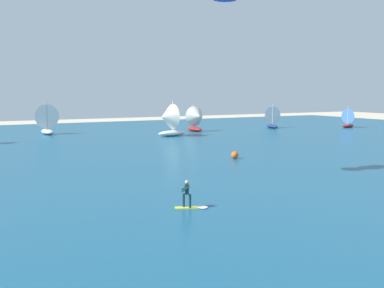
% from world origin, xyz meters
% --- Properties ---
extents(ocean, '(160.00, 90.00, 0.10)m').
position_xyz_m(ocean, '(0.00, 50.45, 0.05)').
color(ocean, navy).
rests_on(ocean, ground).
extents(kitesurfer, '(2.02, 1.29, 1.67)m').
position_xyz_m(kitesurfer, '(-1.84, 19.30, 0.70)').
color(kitesurfer, yellow).
rests_on(kitesurfer, ocean).
extents(sailboat_leading, '(4.89, 4.18, 5.63)m').
position_xyz_m(sailboat_leading, '(14.66, 58.02, 2.68)').
color(sailboat_leading, white).
rests_on(sailboat_leading, ocean).
extents(sailboat_mid_left, '(3.55, 4.10, 4.66)m').
position_xyz_m(sailboat_mid_left, '(38.90, 63.37, 2.23)').
color(sailboat_mid_left, navy).
rests_on(sailboat_mid_left, ocean).
extents(sailboat_anchored_offshore, '(4.02, 4.72, 5.47)m').
position_xyz_m(sailboat_anchored_offshore, '(-1.50, 70.78, 2.61)').
color(sailboat_anchored_offshore, silver).
rests_on(sailboat_anchored_offshore, ocean).
extents(sailboat_center_horizon, '(3.56, 3.07, 4.07)m').
position_xyz_m(sailboat_center_horizon, '(53.25, 57.07, 1.96)').
color(sailboat_center_horizon, maroon).
rests_on(sailboat_center_horizon, ocean).
extents(sailboat_far_right, '(3.65, 4.29, 4.98)m').
position_xyz_m(sailboat_far_right, '(22.51, 63.22, 2.38)').
color(sailboat_far_right, maroon).
rests_on(sailboat_far_right, ocean).
extents(marker_buoy, '(0.76, 0.76, 0.76)m').
position_xyz_m(marker_buoy, '(11.13, 34.04, 0.48)').
color(marker_buoy, '#E55919').
rests_on(marker_buoy, ocean).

